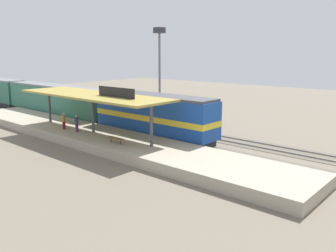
{
  "coord_description": "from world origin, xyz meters",
  "views": [
    {
      "loc": [
        -25.32,
        -28.09,
        8.67
      ],
      "look_at": [
        -1.38,
        -7.01,
        2.0
      ],
      "focal_mm": 37.72,
      "sensor_mm": 36.0,
      "label": 1
    }
  ],
  "objects_px": {
    "platform_bench": "(116,138)",
    "freight_car": "(129,106)",
    "passenger_carriage_front": "(56,101)",
    "person_waiting": "(77,122)",
    "locomotive": "(153,116)",
    "light_mast": "(159,55)",
    "person_walking": "(64,120)"
  },
  "relations": [
    {
      "from": "platform_bench",
      "to": "freight_car",
      "type": "relative_size",
      "value": 0.14
    },
    {
      "from": "passenger_carriage_front",
      "to": "freight_car",
      "type": "xyz_separation_m",
      "value": [
        4.6,
        -9.41,
        -0.34
      ]
    },
    {
      "from": "freight_car",
      "to": "person_waiting",
      "type": "relative_size",
      "value": 7.02
    },
    {
      "from": "passenger_carriage_front",
      "to": "person_waiting",
      "type": "xyz_separation_m",
      "value": [
        -5.57,
        -12.78,
        -0.46
      ]
    },
    {
      "from": "passenger_carriage_front",
      "to": "freight_car",
      "type": "height_order",
      "value": "passenger_carriage_front"
    },
    {
      "from": "platform_bench",
      "to": "person_waiting",
      "type": "distance_m",
      "value": 6.46
    },
    {
      "from": "freight_car",
      "to": "person_waiting",
      "type": "distance_m",
      "value": 10.71
    },
    {
      "from": "platform_bench",
      "to": "freight_car",
      "type": "distance_m",
      "value": 14.44
    },
    {
      "from": "locomotive",
      "to": "person_waiting",
      "type": "xyz_separation_m",
      "value": [
        -5.57,
        5.22,
        -0.56
      ]
    },
    {
      "from": "freight_car",
      "to": "person_waiting",
      "type": "xyz_separation_m",
      "value": [
        -10.17,
        -3.36,
        -0.12
      ]
    },
    {
      "from": "locomotive",
      "to": "light_mast",
      "type": "xyz_separation_m",
      "value": [
        7.8,
        6.31,
        5.99
      ]
    },
    {
      "from": "platform_bench",
      "to": "person_walking",
      "type": "distance_m",
      "value": 8.42
    },
    {
      "from": "locomotive",
      "to": "light_mast",
      "type": "bearing_deg",
      "value": 38.96
    },
    {
      "from": "platform_bench",
      "to": "light_mast",
      "type": "xyz_separation_m",
      "value": [
        13.8,
        7.51,
        7.05
      ]
    },
    {
      "from": "platform_bench",
      "to": "passenger_carriage_front",
      "type": "height_order",
      "value": "passenger_carriage_front"
    },
    {
      "from": "platform_bench",
      "to": "passenger_carriage_front",
      "type": "relative_size",
      "value": 0.08
    },
    {
      "from": "platform_bench",
      "to": "person_walking",
      "type": "height_order",
      "value": "person_walking"
    },
    {
      "from": "platform_bench",
      "to": "person_waiting",
      "type": "bearing_deg",
      "value": 86.18
    },
    {
      "from": "person_waiting",
      "to": "person_walking",
      "type": "bearing_deg",
      "value": 95.63
    },
    {
      "from": "freight_car",
      "to": "person_walking",
      "type": "distance_m",
      "value": 10.46
    },
    {
      "from": "light_mast",
      "to": "locomotive",
      "type": "bearing_deg",
      "value": -141.04
    },
    {
      "from": "locomotive",
      "to": "person_walking",
      "type": "distance_m",
      "value": 9.24
    },
    {
      "from": "light_mast",
      "to": "person_waiting",
      "type": "height_order",
      "value": "light_mast"
    },
    {
      "from": "platform_bench",
      "to": "passenger_carriage_front",
      "type": "xyz_separation_m",
      "value": [
        6.0,
        19.2,
        0.97
      ]
    },
    {
      "from": "freight_car",
      "to": "light_mast",
      "type": "distance_m",
      "value": 7.53
    },
    {
      "from": "locomotive",
      "to": "light_mast",
      "type": "distance_m",
      "value": 11.68
    },
    {
      "from": "platform_bench",
      "to": "locomotive",
      "type": "xyz_separation_m",
      "value": [
        6.0,
        1.2,
        1.07
      ]
    },
    {
      "from": "freight_car",
      "to": "person_walking",
      "type": "xyz_separation_m",
      "value": [
        -10.37,
        -1.39,
        -0.12
      ]
    },
    {
      "from": "person_waiting",
      "to": "person_walking",
      "type": "distance_m",
      "value": 1.99
    },
    {
      "from": "light_mast",
      "to": "person_waiting",
      "type": "xyz_separation_m",
      "value": [
        -13.37,
        -1.08,
        -6.54
      ]
    },
    {
      "from": "freight_car",
      "to": "person_waiting",
      "type": "bearing_deg",
      "value": -161.7
    },
    {
      "from": "locomotive",
      "to": "person_walking",
      "type": "height_order",
      "value": "locomotive"
    }
  ]
}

